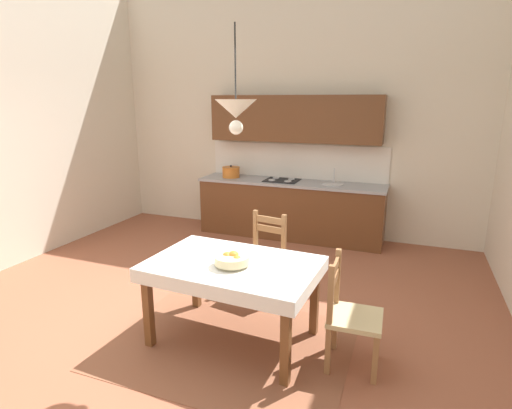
% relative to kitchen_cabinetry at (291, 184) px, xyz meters
% --- Properties ---
extents(ground_plane, '(6.49, 7.11, 0.10)m').
position_rel_kitchen_cabinetry_xyz_m(ground_plane, '(-0.12, -2.98, -0.91)').
color(ground_plane, '#99563D').
extents(wall_back, '(6.49, 0.12, 4.07)m').
position_rel_kitchen_cabinetry_xyz_m(wall_back, '(-0.12, 0.33, 1.18)').
color(wall_back, silver).
rests_on(wall_back, ground_plane).
extents(area_rug, '(2.10, 1.60, 0.01)m').
position_rel_kitchen_cabinetry_xyz_m(area_rug, '(0.36, -3.13, -0.85)').
color(area_rug, brown).
rests_on(area_rug, ground_plane).
extents(kitchen_cabinetry, '(2.91, 0.63, 2.20)m').
position_rel_kitchen_cabinetry_xyz_m(kitchen_cabinetry, '(0.00, 0.00, 0.00)').
color(kitchen_cabinetry, brown).
rests_on(kitchen_cabinetry, ground_plane).
extents(dining_table, '(1.51, 1.04, 0.75)m').
position_rel_kitchen_cabinetry_xyz_m(dining_table, '(0.36, -3.03, -0.22)').
color(dining_table, brown).
rests_on(dining_table, ground_plane).
extents(dining_chair_window_side, '(0.43, 0.43, 0.93)m').
position_rel_kitchen_cabinetry_xyz_m(dining_chair_window_side, '(1.38, -3.03, -0.41)').
color(dining_chair_window_side, '#D1BC89').
rests_on(dining_chair_window_side, ground_plane).
extents(dining_chair_kitchen_side, '(0.49, 0.49, 0.93)m').
position_rel_kitchen_cabinetry_xyz_m(dining_chair_kitchen_side, '(0.31, -2.12, -0.41)').
color(dining_chair_kitchen_side, '#D1BC89').
rests_on(dining_chair_kitchen_side, ground_plane).
extents(fruit_bowl, '(0.30, 0.30, 0.12)m').
position_rel_kitchen_cabinetry_xyz_m(fruit_bowl, '(0.39, -3.11, -0.04)').
color(fruit_bowl, beige).
rests_on(fruit_bowl, dining_table).
extents(pendant_lamp, '(0.32, 0.32, 0.80)m').
position_rel_kitchen_cabinetry_xyz_m(pendant_lamp, '(0.46, -3.15, 1.20)').
color(pendant_lamp, black).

